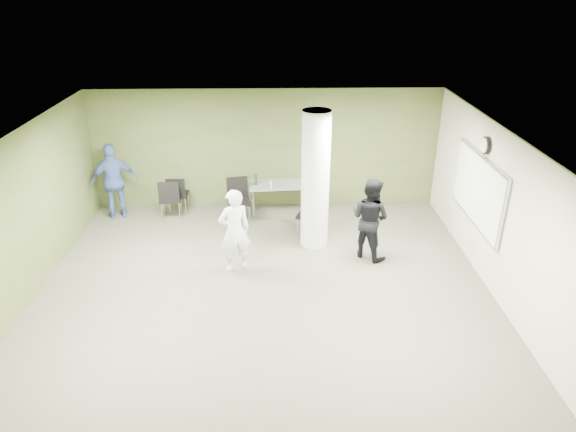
{
  "coord_description": "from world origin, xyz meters",
  "views": [
    {
      "loc": [
        0.22,
        -7.41,
        5.1
      ],
      "look_at": [
        0.43,
        1.0,
        1.11
      ],
      "focal_mm": 32.0,
      "sensor_mm": 36.0,
      "label": 1
    }
  ],
  "objects_px": {
    "folding_table": "(281,186)",
    "man_blue": "(114,181)",
    "chair_back_left": "(170,197)",
    "man_black": "(370,218)",
    "woman_white": "(235,231)"
  },
  "relations": [
    {
      "from": "folding_table",
      "to": "man_blue",
      "type": "height_order",
      "value": "man_blue"
    },
    {
      "from": "chair_back_left",
      "to": "man_blue",
      "type": "height_order",
      "value": "man_blue"
    },
    {
      "from": "folding_table",
      "to": "chair_back_left",
      "type": "distance_m",
      "value": 2.53
    },
    {
      "from": "folding_table",
      "to": "man_black",
      "type": "height_order",
      "value": "man_black"
    },
    {
      "from": "man_black",
      "to": "woman_white",
      "type": "bearing_deg",
      "value": 52.36
    },
    {
      "from": "folding_table",
      "to": "woman_white",
      "type": "height_order",
      "value": "woman_white"
    },
    {
      "from": "man_black",
      "to": "man_blue",
      "type": "relative_size",
      "value": 0.94
    },
    {
      "from": "folding_table",
      "to": "man_blue",
      "type": "xyz_separation_m",
      "value": [
        -3.74,
        -0.15,
        0.21
      ]
    },
    {
      "from": "man_black",
      "to": "man_blue",
      "type": "distance_m",
      "value": 5.76
    },
    {
      "from": "folding_table",
      "to": "man_black",
      "type": "xyz_separation_m",
      "value": [
        1.68,
        -2.09,
        0.15
      ]
    },
    {
      "from": "folding_table",
      "to": "man_black",
      "type": "relative_size",
      "value": 0.94
    },
    {
      "from": "chair_back_left",
      "to": "woman_white",
      "type": "height_order",
      "value": "woman_white"
    },
    {
      "from": "folding_table",
      "to": "chair_back_left",
      "type": "height_order",
      "value": "folding_table"
    },
    {
      "from": "woman_white",
      "to": "man_black",
      "type": "distance_m",
      "value": 2.61
    },
    {
      "from": "folding_table",
      "to": "chair_back_left",
      "type": "bearing_deg",
      "value": -177.0
    }
  ]
}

